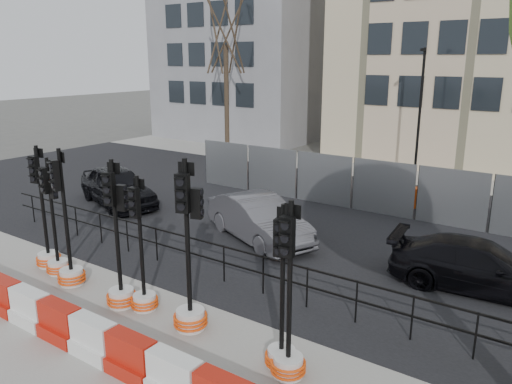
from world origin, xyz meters
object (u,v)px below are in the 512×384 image
Objects in this scene: traffic_signal_a at (47,243)px; traffic_signal_d at (120,273)px; traffic_signal_h at (288,343)px; car_a at (118,186)px; car_c at (479,266)px.

traffic_signal_a is 3.45m from traffic_signal_d.
traffic_signal_d is 4.50m from traffic_signal_h.
traffic_signal_h is 12.40m from car_a.
car_c is (9.98, 5.21, -0.08)m from traffic_signal_a.
traffic_signal_a reaches higher than traffic_signal_h.
car_a is at bearing 150.39° from traffic_signal_h.
traffic_signal_h is at bearing 154.01° from car_c.
car_c is at bearing -70.63° from car_a.
car_c is at bearing 28.27° from traffic_signal_d.
traffic_signal_a is 7.94m from traffic_signal_h.
traffic_signal_d is at bearing 124.41° from car_c.
traffic_signal_a is at bearing 111.45° from car_c.
traffic_signal_h is 0.70× the size of car_a.
traffic_signal_a is 0.71× the size of car_a.
car_a is (-6.58, 5.51, -0.08)m from traffic_signal_d.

